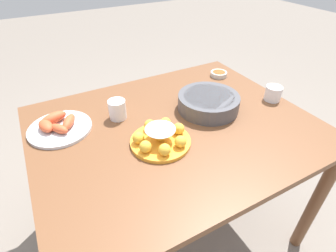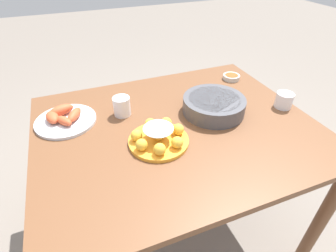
# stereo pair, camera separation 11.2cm
# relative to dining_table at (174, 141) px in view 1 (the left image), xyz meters

# --- Properties ---
(ground_plane) EXTENTS (12.00, 12.00, 0.00)m
(ground_plane) POSITION_rel_dining_table_xyz_m (0.00, 0.00, -0.67)
(ground_plane) COLOR slate
(dining_table) EXTENTS (1.25, 1.01, 0.77)m
(dining_table) POSITION_rel_dining_table_xyz_m (0.00, 0.00, 0.00)
(dining_table) COLOR brown
(dining_table) RESTS_ON ground_plane
(cake_plate) EXTENTS (0.25, 0.25, 0.08)m
(cake_plate) POSITION_rel_dining_table_xyz_m (-0.12, -0.09, 0.13)
(cake_plate) COLOR gold
(cake_plate) RESTS_ON dining_table
(serving_bowl) EXTENTS (0.30, 0.30, 0.08)m
(serving_bowl) POSITION_rel_dining_table_xyz_m (0.21, 0.04, 0.14)
(serving_bowl) COLOR #4C4C51
(serving_bowl) RESTS_ON dining_table
(sauce_bowl) EXTENTS (0.10, 0.10, 0.03)m
(sauce_bowl) POSITION_rel_dining_table_xyz_m (0.49, 0.31, 0.11)
(sauce_bowl) COLOR beige
(sauce_bowl) RESTS_ON dining_table
(seafood_platter) EXTENTS (0.28, 0.28, 0.06)m
(seafood_platter) POSITION_rel_dining_table_xyz_m (-0.47, 0.22, 0.12)
(seafood_platter) COLOR silver
(seafood_platter) RESTS_ON dining_table
(cup_near) EXTENTS (0.08, 0.08, 0.08)m
(cup_near) POSITION_rel_dining_table_xyz_m (0.56, -0.05, 0.14)
(cup_near) COLOR white
(cup_near) RESTS_ON dining_table
(cup_far) EXTENTS (0.08, 0.08, 0.09)m
(cup_far) POSITION_rel_dining_table_xyz_m (-0.21, 0.18, 0.15)
(cup_far) COLOR white
(cup_far) RESTS_ON dining_table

